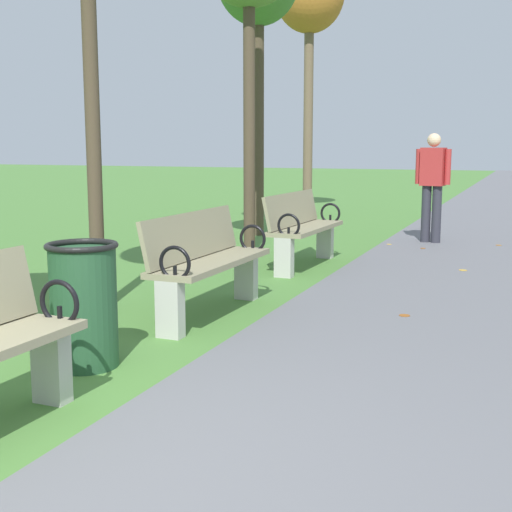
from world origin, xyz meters
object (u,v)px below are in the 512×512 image
Objects in this scene: park_bench_3 at (302,227)px; pedestrian_walking at (432,182)px; park_bench_2 at (206,261)px; trash_bin at (84,305)px; tree_5 at (310,0)px.

pedestrian_walking is at bearing 66.05° from park_bench_3.
park_bench_2 is 0.99× the size of park_bench_3.
pedestrian_walking is at bearing 79.17° from trash_bin.
trash_bin is (-0.15, -1.58, -0.06)m from park_bench_2.
park_bench_2 reaches higher than trash_bin.
trash_bin is at bearing -100.83° from pedestrian_walking.
park_bench_3 is 2.93m from pedestrian_walking.
park_bench_2 is 9.80m from tree_5.
tree_5 reaches higher than pedestrian_walking.
park_bench_2 is at bearing 84.67° from trash_bin.
pedestrian_walking is at bearing -48.85° from tree_5.
pedestrian_walking reaches higher than park_bench_3.
park_bench_3 is 4.27m from trash_bin.
park_bench_2 is 1.91× the size of trash_bin.
tree_5 is 6.27× the size of trash_bin.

